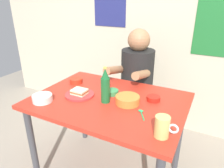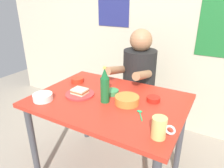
{
  "view_description": "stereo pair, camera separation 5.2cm",
  "coord_description": "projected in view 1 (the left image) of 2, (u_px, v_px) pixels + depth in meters",
  "views": [
    {
      "loc": [
        0.64,
        -1.19,
        1.43
      ],
      "look_at": [
        0.0,
        0.05,
        0.84
      ],
      "focal_mm": 32.94,
      "sensor_mm": 36.0,
      "label": 1
    },
    {
      "loc": [
        0.69,
        -1.16,
        1.43
      ],
      "look_at": [
        0.0,
        0.05,
        0.84
      ],
      "focal_mm": 32.94,
      "sensor_mm": 36.0,
      "label": 2
    }
  ],
  "objects": [
    {
      "name": "sauce_bowl_chili",
      "position": [
        76.0,
        80.0,
        1.79
      ],
      "size": [
        0.11,
        0.11,
        0.04
      ],
      "color": "red",
      "rests_on": "dining_table"
    },
    {
      "name": "sambal_bowl_red",
      "position": [
        153.0,
        98.0,
        1.48
      ],
      "size": [
        0.1,
        0.1,
        0.03
      ],
      "color": "#B21E14",
      "rests_on": "dining_table"
    },
    {
      "name": "soup_bowl_orange",
      "position": [
        128.0,
        99.0,
        1.44
      ],
      "size": [
        0.17,
        0.17,
        0.05
      ],
      "color": "orange",
      "rests_on": "dining_table"
    },
    {
      "name": "stool",
      "position": [
        135.0,
        107.0,
        2.19
      ],
      "size": [
        0.34,
        0.34,
        0.45
      ],
      "color": "#4C4C51",
      "rests_on": "ground"
    },
    {
      "name": "spoon",
      "position": [
        141.0,
        113.0,
        1.32
      ],
      "size": [
        0.08,
        0.11,
        0.01
      ],
      "color": "#26A559",
      "rests_on": "dining_table"
    },
    {
      "name": "wall_back",
      "position": [
        156.0,
        11.0,
        2.15
      ],
      "size": [
        4.4,
        0.09,
        2.6
      ],
      "color": "#BCB299",
      "rests_on": "ground"
    },
    {
      "name": "beer_mug",
      "position": [
        163.0,
        127.0,
        1.08
      ],
      "size": [
        0.13,
        0.08,
        0.12
      ],
      "color": "#D1BC66",
      "rests_on": "dining_table"
    },
    {
      "name": "plate_orange",
      "position": [
        80.0,
        95.0,
        1.56
      ],
      "size": [
        0.22,
        0.22,
        0.01
      ],
      "primitive_type": "cylinder",
      "color": "red",
      "rests_on": "dining_table"
    },
    {
      "name": "person_seated",
      "position": [
        137.0,
        71.0,
        2.02
      ],
      "size": [
        0.33,
        0.56,
        0.72
      ],
      "color": "black",
      "rests_on": "stool"
    },
    {
      "name": "sandwich",
      "position": [
        79.0,
        92.0,
        1.55
      ],
      "size": [
        0.11,
        0.09,
        0.04
      ],
      "color": "beige",
      "rests_on": "plate_orange"
    },
    {
      "name": "rice_bowl_white",
      "position": [
        42.0,
        98.0,
        1.47
      ],
      "size": [
        0.14,
        0.14,
        0.05
      ],
      "color": "silver",
      "rests_on": "dining_table"
    },
    {
      "name": "dip_bowl_green",
      "position": [
        112.0,
        92.0,
        1.58
      ],
      "size": [
        0.1,
        0.1,
        0.03
      ],
      "color": "#388C4C",
      "rests_on": "dining_table"
    },
    {
      "name": "beer_bottle",
      "position": [
        105.0,
        86.0,
        1.43
      ],
      "size": [
        0.06,
        0.06,
        0.26
      ],
      "color": "#19602D",
      "rests_on": "dining_table"
    },
    {
      "name": "dining_table",
      "position": [
        109.0,
        110.0,
        1.55
      ],
      "size": [
        1.1,
        0.8,
        0.74
      ],
      "color": "#B72D1E",
      "rests_on": "ground"
    }
  ]
}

